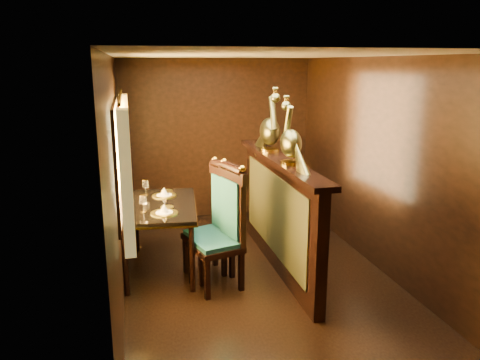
{
  "coord_description": "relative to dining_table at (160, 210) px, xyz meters",
  "views": [
    {
      "loc": [
        -1.36,
        -4.73,
        2.42
      ],
      "look_at": [
        -0.12,
        0.43,
        1.09
      ],
      "focal_mm": 35.0,
      "sensor_mm": 36.0,
      "label": 1
    }
  ],
  "objects": [
    {
      "name": "partition",
      "position": [
        1.37,
        -0.28,
        -0.03
      ],
      "size": [
        0.26,
        2.7,
        1.36
      ],
      "color": "black",
      "rests_on": "ground"
    },
    {
      "name": "room_shell",
      "position": [
        0.97,
        -0.56,
        0.84
      ],
      "size": [
        3.04,
        5.04,
        2.52
      ],
      "color": "black",
      "rests_on": "ground"
    },
    {
      "name": "chair_right",
      "position": [
        0.64,
        -0.26,
        -0.04
      ],
      "size": [
        0.63,
        0.64,
        1.36
      ],
      "rotation": [
        0.0,
        0.0,
        0.33
      ],
      "color": "black",
      "rests_on": "ground"
    },
    {
      "name": "dining_table",
      "position": [
        0.0,
        0.0,
        0.0
      ],
      "size": [
        0.99,
        1.47,
        1.02
      ],
      "rotation": [
        0.0,
        0.0,
        -0.11
      ],
      "color": "black",
      "rests_on": "ground"
    },
    {
      "name": "chair_left",
      "position": [
        0.68,
        -0.58,
        -0.01
      ],
      "size": [
        0.62,
        0.64,
        1.4
      ],
      "rotation": [
        0.0,
        0.0,
        0.27
      ],
      "color": "black",
      "rests_on": "ground"
    },
    {
      "name": "peacock_right",
      "position": [
        1.38,
        0.13,
        1.01
      ],
      "size": [
        0.25,
        0.67,
        0.8
      ],
      "primitive_type": null,
      "color": "#184936",
      "rests_on": "partition"
    },
    {
      "name": "peacock_left",
      "position": [
        1.38,
        -0.64,
        0.98
      ],
      "size": [
        0.23,
        0.61,
        0.73
      ],
      "primitive_type": null,
      "color": "#184936",
      "rests_on": "partition"
    },
    {
      "name": "ground",
      "position": [
        1.05,
        -0.58,
        -0.75
      ],
      "size": [
        5.0,
        5.0,
        0.0
      ],
      "primitive_type": "plane",
      "color": "black",
      "rests_on": "ground"
    }
  ]
}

